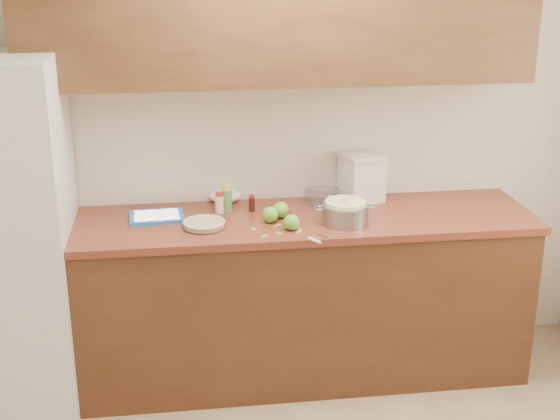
{
  "coord_description": "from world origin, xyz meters",
  "views": [
    {
      "loc": [
        -0.54,
        -2.33,
        2.31
      ],
      "look_at": [
        -0.03,
        1.43,
        0.98
      ],
      "focal_mm": 50.0,
      "sensor_mm": 36.0,
      "label": 1
    }
  ],
  "objects": [
    {
      "name": "cinnamon_shaker",
      "position": [
        -0.33,
        1.59,
        0.98
      ],
      "size": [
        0.05,
        0.05,
        0.12
      ],
      "rotation": [
        0.0,
        0.0,
        -0.33
      ],
      "color": "beige",
      "rests_on": "counter_run"
    },
    {
      "name": "apple_front",
      "position": [
        0.01,
        1.29,
        0.96
      ],
      "size": [
        0.08,
        0.08,
        0.09
      ],
      "color": "#66A72D",
      "rests_on": "counter_run"
    },
    {
      "name": "tablet",
      "position": [
        -0.66,
        1.55,
        0.93
      ],
      "size": [
        0.29,
        0.23,
        0.02
      ],
      "rotation": [
        0.0,
        0.0,
        0.06
      ],
      "color": "#266CB6",
      "rests_on": "counter_run"
    },
    {
      "name": "apple_left",
      "position": [
        -0.08,
        1.41,
        0.96
      ],
      "size": [
        0.08,
        0.08,
        0.1
      ],
      "color": "#66A72D",
      "rests_on": "counter_run"
    },
    {
      "name": "peel_d",
      "position": [
        0.04,
        1.26,
        0.92
      ],
      "size": [
        0.04,
        0.05,
        0.0
      ],
      "primitive_type": "cube",
      "rotation": [
        0.0,
        0.0,
        1.02
      ],
      "color": "#97C15E",
      "rests_on": "counter_run"
    },
    {
      "name": "counter_run",
      "position": [
        0.0,
        1.48,
        0.46
      ],
      "size": [
        2.64,
        0.68,
        0.92
      ],
      "color": "#562C18",
      "rests_on": "ground"
    },
    {
      "name": "peel_f",
      "position": [
        -0.05,
        1.35,
        0.92
      ],
      "size": [
        0.04,
        0.04,
        0.0
      ],
      "primitive_type": "cube",
      "rotation": [
        0.0,
        0.0,
        0.69
      ],
      "color": "#97C15E",
      "rests_on": "counter_run"
    },
    {
      "name": "peel_c",
      "position": [
        -0.14,
        1.22,
        0.92
      ],
      "size": [
        0.04,
        0.04,
        0.0
      ],
      "primitive_type": "cube",
      "rotation": [
        0.0,
        0.0,
        -2.41
      ],
      "color": "#97C15E",
      "rests_on": "counter_run"
    },
    {
      "name": "room_shell",
      "position": [
        0.0,
        0.0,
        1.3
      ],
      "size": [
        3.6,
        3.6,
        3.6
      ],
      "color": "tan",
      "rests_on": "ground"
    },
    {
      "name": "vanilla_bottle",
      "position": [
        -0.16,
        1.59,
        0.97
      ],
      "size": [
        0.03,
        0.03,
        0.09
      ],
      "rotation": [
        0.0,
        0.0,
        -0.25
      ],
      "color": "black",
      "rests_on": "counter_run"
    },
    {
      "name": "paring_knife",
      "position": [
        0.1,
        1.12,
        0.93
      ],
      "size": [
        0.11,
        0.15,
        0.02
      ],
      "rotation": [
        0.0,
        0.0,
        0.6
      ],
      "color": "gray",
      "rests_on": "counter_run"
    },
    {
      "name": "upper_cabinets",
      "position": [
        0.0,
        1.63,
        1.95
      ],
      "size": [
        2.6,
        0.34,
        0.7
      ],
      "primitive_type": "cube",
      "color": "brown",
      "rests_on": "room_shell"
    },
    {
      "name": "mixing_bowl",
      "position": [
        0.24,
        1.67,
        0.96
      ],
      "size": [
        0.21,
        0.21,
        0.08
      ],
      "rotation": [
        0.0,
        0.0,
        -0.32
      ],
      "color": "silver",
      "rests_on": "counter_run"
    },
    {
      "name": "paper_towel",
      "position": [
        -0.29,
        1.77,
        0.96
      ],
      "size": [
        0.19,
        0.16,
        0.07
      ],
      "primitive_type": "ellipsoid",
      "rotation": [
        0.0,
        0.0,
        -0.13
      ],
      "color": "white",
      "rests_on": "counter_run"
    },
    {
      "name": "peel_b",
      "position": [
        -0.06,
        1.25,
        0.92
      ],
      "size": [
        0.04,
        0.04,
        0.0
      ],
      "primitive_type": "cube",
      "rotation": [
        0.0,
        0.0,
        -0.97
      ],
      "color": "#97C15E",
      "rests_on": "counter_run"
    },
    {
      "name": "lemon_bottle",
      "position": [
        -0.29,
        1.6,
        0.99
      ],
      "size": [
        0.05,
        0.05,
        0.15
      ],
      "rotation": [
        0.0,
        0.0,
        0.06
      ],
      "color": "#4C8C38",
      "rests_on": "counter_run"
    },
    {
      "name": "peel_a",
      "position": [
        0.04,
        1.3,
        0.92
      ],
      "size": [
        0.03,
        0.05,
        0.0
      ],
      "primitive_type": "cube",
      "rotation": [
        0.0,
        0.0,
        -1.1
      ],
      "color": "#97C15E",
      "rests_on": "counter_run"
    },
    {
      "name": "pie",
      "position": [
        -0.42,
        1.38,
        0.94
      ],
      "size": [
        0.22,
        0.22,
        0.04
      ],
      "rotation": [
        0.0,
        0.0,
        0.3
      ],
      "color": "silver",
      "rests_on": "counter_run"
    },
    {
      "name": "colander",
      "position": [
        0.3,
        1.34,
        0.98
      ],
      "size": [
        0.33,
        0.24,
        0.12
      ],
      "rotation": [
        0.0,
        0.0,
        0.06
      ],
      "color": "gray",
      "rests_on": "counter_run"
    },
    {
      "name": "peel_e",
      "position": [
        -0.18,
        1.32,
        0.92
      ],
      "size": [
        0.02,
        0.04,
        0.0
      ],
      "primitive_type": "cube",
      "rotation": [
        0.0,
        0.0,
        1.73
      ],
      "color": "#97C15E",
      "rests_on": "counter_run"
    },
    {
      "name": "flour_canister",
      "position": [
        0.47,
        1.71,
        1.06
      ],
      "size": [
        0.27,
        0.27,
        0.27
      ],
      "rotation": [
        0.0,
        0.0,
        0.27
      ],
      "color": "white",
      "rests_on": "counter_run"
    },
    {
      "name": "apple_center",
      "position": [
        -0.02,
        1.47,
        0.96
      ],
      "size": [
        0.09,
        0.09,
        0.1
      ],
      "color": "#66A72D",
      "rests_on": "counter_run"
    }
  ]
}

